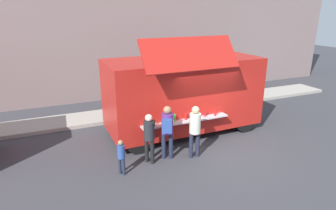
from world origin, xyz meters
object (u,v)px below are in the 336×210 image
Objects in this scene: trash_bin at (238,92)px; child_near_queue at (121,154)px; food_truck_main at (183,93)px; customer_mid_with_backpack at (167,128)px; customer_front_ordering at (195,127)px; customer_rear_waiting at (149,134)px.

trash_bin is 0.92× the size of child_near_queue.
food_truck_main is 3.27× the size of customer_mid_with_backpack.
food_truck_main is 2.40m from customer_mid_with_backpack.
food_truck_main is at bearing -12.58° from customer_front_ordering.
customer_rear_waiting is at bearing 114.98° from customer_mid_with_backpack.
food_truck_main is at bearing -13.69° from customer_mid_with_backpack.
customer_mid_with_backpack is (-1.45, -1.84, -0.49)m from food_truck_main.
customer_rear_waiting is (-1.46, 0.23, -0.08)m from customer_front_ordering.
food_truck_main is 3.84m from child_near_queue.
trash_bin is 8.65m from child_near_queue.
trash_bin is at bearing -4.63° from child_near_queue.
customer_front_ordering is (-4.96, -4.40, 0.55)m from trash_bin.
customer_rear_waiting reaches higher than trash_bin.
child_near_queue is at bearing 95.65° from customer_front_ordering.
child_near_queue is at bearing 126.21° from customer_mid_with_backpack.
child_near_queue is (-3.03, -2.17, -0.93)m from food_truck_main.
customer_front_ordering is 2.47m from child_near_queue.
food_truck_main is 3.33× the size of customer_front_ordering.
food_truck_main reaches higher than child_near_queue.
customer_front_ordering is 0.98× the size of customer_mid_with_backpack.
customer_rear_waiting is at bearing -139.14° from food_truck_main.
food_truck_main reaches higher than customer_mid_with_backpack.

